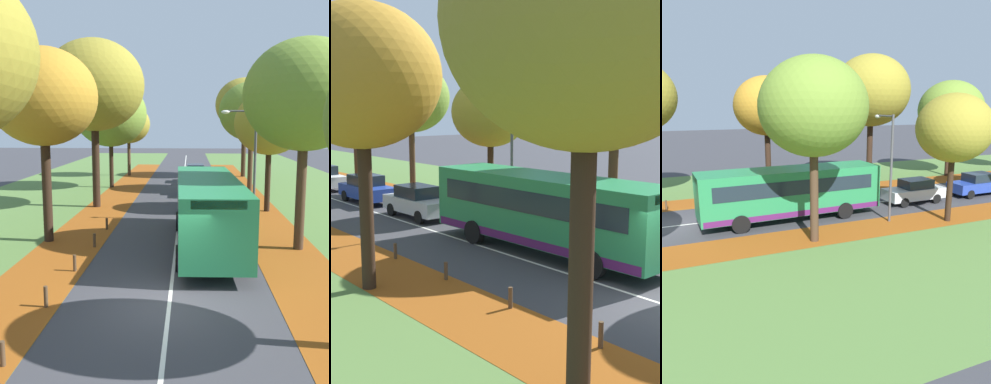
% 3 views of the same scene
% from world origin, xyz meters
% --- Properties ---
extents(ground_plane, '(160.00, 160.00, 0.00)m').
position_xyz_m(ground_plane, '(0.00, 0.00, 0.00)').
color(ground_plane, '#38383D').
extents(grass_verge_left, '(12.00, 90.00, 0.01)m').
position_xyz_m(grass_verge_left, '(-9.20, 20.00, 0.00)').
color(grass_verge_left, '#517538').
rests_on(grass_verge_left, ground).
extents(leaf_litter_left, '(2.80, 60.00, 0.00)m').
position_xyz_m(leaf_litter_left, '(-4.60, 14.00, 0.01)').
color(leaf_litter_left, '#8C4714').
rests_on(leaf_litter_left, grass_verge_left).
extents(grass_verge_right, '(12.00, 90.00, 0.01)m').
position_xyz_m(grass_verge_right, '(9.20, 20.00, 0.00)').
color(grass_verge_right, '#517538').
rests_on(grass_verge_right, ground).
extents(leaf_litter_right, '(2.80, 60.00, 0.00)m').
position_xyz_m(leaf_litter_right, '(4.60, 14.00, 0.01)').
color(leaf_litter_right, '#8C4714').
rests_on(leaf_litter_right, grass_verge_right).
extents(road_centre_line, '(0.12, 80.00, 0.01)m').
position_xyz_m(road_centre_line, '(0.00, 20.00, 0.00)').
color(road_centre_line, silver).
rests_on(road_centre_line, ground).
extents(tree_left_near, '(4.70, 4.70, 8.53)m').
position_xyz_m(tree_left_near, '(-5.77, 6.78, 6.38)').
color(tree_left_near, black).
rests_on(tree_left_near, ground).
extents(tree_left_mid, '(6.18, 6.18, 10.35)m').
position_xyz_m(tree_left_mid, '(-5.32, 15.17, 7.54)').
color(tree_left_mid, black).
rests_on(tree_left_mid, ground).
extents(tree_left_far, '(5.86, 5.86, 8.63)m').
position_xyz_m(tree_left_far, '(-5.85, 23.79, 5.98)').
color(tree_left_far, black).
rests_on(tree_left_far, ground).
extents(tree_left_distant, '(4.26, 4.26, 7.08)m').
position_xyz_m(tree_left_distant, '(-5.52, 32.13, 5.14)').
color(tree_left_distant, '#422D1E').
rests_on(tree_left_distant, ground).
extents(tree_right_near, '(5.03, 5.03, 8.68)m').
position_xyz_m(tree_right_near, '(5.20, 6.11, 6.39)').
color(tree_right_near, '#422D1E').
rests_on(tree_right_near, ground).
extents(tree_right_mid, '(4.16, 4.16, 7.15)m').
position_xyz_m(tree_right_mid, '(5.24, 14.31, 5.26)').
color(tree_right_mid, black).
rests_on(tree_right_mid, ground).
extents(tree_right_far, '(5.01, 5.01, 8.40)m').
position_xyz_m(tree_right_far, '(5.26, 22.44, 6.12)').
color(tree_right_far, '#422D1E').
rests_on(tree_right_far, ground).
extents(tree_right_distant, '(5.68, 5.68, 9.58)m').
position_xyz_m(tree_right_distant, '(5.85, 31.93, 7.00)').
color(tree_right_distant, '#382619').
rests_on(tree_right_distant, ground).
extents(bollard_nearest, '(0.12, 0.12, 0.59)m').
position_xyz_m(bollard_nearest, '(-3.51, -3.66, 0.29)').
color(bollard_nearest, '#4C3823').
rests_on(bollard_nearest, ground).
extents(bollard_second, '(0.12, 0.12, 0.64)m').
position_xyz_m(bollard_second, '(-3.57, -0.47, 0.32)').
color(bollard_second, '#4C3823').
rests_on(bollard_second, ground).
extents(bollard_third, '(0.12, 0.12, 0.61)m').
position_xyz_m(bollard_third, '(-3.54, 2.72, 0.31)').
color(bollard_third, '#4C3823').
rests_on(bollard_third, ground).
extents(bollard_fourth, '(0.12, 0.12, 0.60)m').
position_xyz_m(bollard_fourth, '(-3.50, 5.91, 0.30)').
color(bollard_fourth, '#4C3823').
rests_on(bollard_fourth, ground).
extents(bollard_fifth, '(0.12, 0.12, 0.59)m').
position_xyz_m(bollard_fifth, '(-3.55, 9.10, 0.30)').
color(bollard_fifth, '#4C3823').
rests_on(bollard_fifth, ground).
extents(streetlamp_right, '(1.89, 0.28, 6.00)m').
position_xyz_m(streetlamp_right, '(3.67, 11.19, 3.74)').
color(streetlamp_right, '#47474C').
rests_on(streetlamp_right, ground).
extents(bus, '(2.87, 10.47, 2.98)m').
position_xyz_m(bus, '(1.34, 6.21, 1.70)').
color(bus, '#237A47').
rests_on(bus, ground).
extents(car_silver_lead, '(1.83, 4.23, 1.62)m').
position_xyz_m(car_silver_lead, '(1.07, 15.02, 0.81)').
color(car_silver_lead, '#B7BABF').
rests_on(car_silver_lead, ground).
extents(car_blue_following, '(1.80, 4.21, 1.62)m').
position_xyz_m(car_blue_following, '(1.07, 20.62, 0.81)').
color(car_blue_following, '#233D9E').
rests_on(car_blue_following, ground).
extents(car_white_third_in_line, '(1.80, 4.21, 1.62)m').
position_xyz_m(car_white_third_in_line, '(1.07, 27.14, 0.81)').
color(car_white_third_in_line, silver).
rests_on(car_white_third_in_line, ground).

